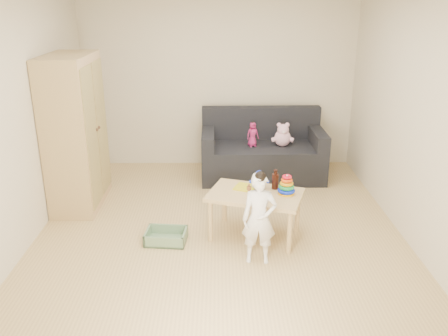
{
  "coord_description": "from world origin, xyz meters",
  "views": [
    {
      "loc": [
        -0.01,
        -4.74,
        2.5
      ],
      "look_at": [
        0.05,
        0.25,
        0.65
      ],
      "focal_mm": 38.0,
      "sensor_mm": 36.0,
      "label": 1
    }
  ],
  "objects_px": {
    "sofa": "(262,161)",
    "play_table": "(255,215)",
    "wardrobe": "(75,133)",
    "toddler": "(259,220)"
  },
  "relations": [
    {
      "from": "play_table",
      "to": "toddler",
      "type": "distance_m",
      "value": 0.54
    },
    {
      "from": "sofa",
      "to": "play_table",
      "type": "bearing_deg",
      "value": -98.36
    },
    {
      "from": "toddler",
      "to": "wardrobe",
      "type": "bearing_deg",
      "value": 149.98
    },
    {
      "from": "play_table",
      "to": "wardrobe",
      "type": "bearing_deg",
      "value": 156.86
    },
    {
      "from": "play_table",
      "to": "toddler",
      "type": "height_order",
      "value": "toddler"
    },
    {
      "from": "sofa",
      "to": "play_table",
      "type": "xyz_separation_m",
      "value": [
        -0.24,
        -1.77,
        0.01
      ]
    },
    {
      "from": "wardrobe",
      "to": "play_table",
      "type": "bearing_deg",
      "value": -23.14
    },
    {
      "from": "wardrobe",
      "to": "play_table",
      "type": "height_order",
      "value": "wardrobe"
    },
    {
      "from": "toddler",
      "to": "play_table",
      "type": "bearing_deg",
      "value": 93.76
    },
    {
      "from": "play_table",
      "to": "toddler",
      "type": "relative_size",
      "value": 1.08
    }
  ]
}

